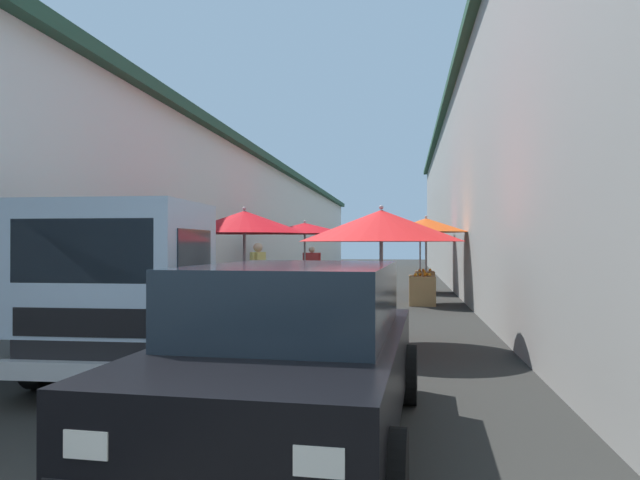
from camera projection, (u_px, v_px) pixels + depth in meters
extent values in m
plane|color=#282826|center=(348.00, 302.00, 15.96)|extent=(90.00, 90.00, 0.00)
cube|color=silver|center=(156.00, 226.00, 19.20)|extent=(49.50, 7.00, 4.46)
cube|color=#284C38|center=(156.00, 157.00, 19.22)|extent=(49.80, 7.50, 0.24)
cube|color=gray|center=(576.00, 185.00, 17.22)|extent=(49.50, 7.00, 6.81)
cube|color=#284C38|center=(575.00, 69.00, 17.24)|extent=(49.80, 7.50, 0.24)
cylinder|color=#9E9EA3|center=(426.00, 261.00, 15.33)|extent=(0.06, 0.06, 2.32)
cone|color=#D84C14|center=(426.00, 225.00, 15.34)|extent=(2.28, 2.28, 0.38)
sphere|color=#9E9EA3|center=(426.00, 217.00, 15.34)|extent=(0.07, 0.07, 0.07)
cube|color=#9E7547|center=(422.00, 290.00, 15.16)|extent=(0.95, 0.68, 0.77)
sphere|color=orange|center=(416.00, 275.00, 14.92)|extent=(0.09, 0.09, 0.09)
sphere|color=orange|center=(420.00, 274.00, 15.15)|extent=(0.09, 0.09, 0.09)
sphere|color=orange|center=(427.00, 274.00, 15.24)|extent=(0.09, 0.09, 0.09)
sphere|color=orange|center=(425.00, 272.00, 15.34)|extent=(0.09, 0.09, 0.09)
sphere|color=orange|center=(425.00, 275.00, 15.02)|extent=(0.09, 0.09, 0.09)
sphere|color=orange|center=(430.00, 275.00, 15.03)|extent=(0.09, 0.09, 0.09)
cylinder|color=#9E9EA3|center=(381.00, 280.00, 8.74)|extent=(0.06, 0.06, 2.15)
cone|color=red|center=(381.00, 226.00, 8.75)|extent=(2.54, 2.54, 0.49)
sphere|color=#9E9EA3|center=(381.00, 207.00, 8.75)|extent=(0.07, 0.07, 0.07)
cube|color=brown|center=(368.00, 326.00, 8.69)|extent=(0.98, 0.61, 0.73)
sphere|color=orange|center=(361.00, 300.00, 8.56)|extent=(0.09, 0.09, 0.09)
sphere|color=orange|center=(365.00, 299.00, 8.83)|extent=(0.09, 0.09, 0.09)
sphere|color=orange|center=(382.00, 299.00, 8.74)|extent=(0.09, 0.09, 0.09)
sphere|color=orange|center=(357.00, 298.00, 8.95)|extent=(0.09, 0.09, 0.09)
cylinder|color=#9E9EA3|center=(244.00, 272.00, 10.34)|extent=(0.06, 0.06, 2.23)
cone|color=red|center=(244.00, 222.00, 10.35)|extent=(2.34, 2.34, 0.41)
sphere|color=#9E9EA3|center=(244.00, 209.00, 10.35)|extent=(0.07, 0.07, 0.07)
cube|color=olive|center=(232.00, 313.00, 10.33)|extent=(0.91, 0.71, 0.75)
sphere|color=orange|center=(245.00, 286.00, 10.52)|extent=(0.09, 0.09, 0.09)
sphere|color=orange|center=(231.00, 290.00, 10.28)|extent=(0.09, 0.09, 0.09)
sphere|color=orange|center=(216.00, 290.00, 10.18)|extent=(0.09, 0.09, 0.09)
sphere|color=orange|center=(244.00, 288.00, 10.57)|extent=(0.09, 0.09, 0.09)
cylinder|color=#9E9EA3|center=(420.00, 257.00, 19.08)|extent=(0.06, 0.06, 2.37)
cone|color=red|center=(420.00, 227.00, 19.09)|extent=(2.13, 2.13, 0.32)
sphere|color=#9E9EA3|center=(420.00, 221.00, 19.09)|extent=(0.07, 0.07, 0.07)
cube|color=olive|center=(425.00, 282.00, 19.13)|extent=(0.89, 0.64, 0.70)
sphere|color=orange|center=(430.00, 270.00, 19.15)|extent=(0.09, 0.09, 0.09)
sphere|color=orange|center=(430.00, 270.00, 19.33)|extent=(0.09, 0.09, 0.09)
sphere|color=orange|center=(423.00, 270.00, 19.23)|extent=(0.09, 0.09, 0.09)
sphere|color=orange|center=(420.00, 270.00, 18.94)|extent=(0.09, 0.09, 0.09)
cylinder|color=#9E9EA3|center=(305.00, 261.00, 16.52)|extent=(0.06, 0.06, 2.24)
cone|color=red|center=(305.00, 228.00, 16.52)|extent=(2.70, 2.70, 0.32)
sphere|color=#9E9EA3|center=(305.00, 222.00, 16.52)|extent=(0.07, 0.07, 0.07)
cube|color=olive|center=(312.00, 287.00, 16.43)|extent=(0.84, 0.59, 0.78)
sphere|color=orange|center=(319.00, 271.00, 16.43)|extent=(0.09, 0.09, 0.09)
sphere|color=orange|center=(307.00, 272.00, 16.18)|extent=(0.09, 0.09, 0.09)
sphere|color=orange|center=(310.00, 271.00, 16.74)|extent=(0.09, 0.09, 0.09)
sphere|color=orange|center=(316.00, 270.00, 16.44)|extent=(0.09, 0.09, 0.09)
sphere|color=orange|center=(308.00, 271.00, 16.56)|extent=(0.09, 0.09, 0.09)
cube|color=black|center=(294.00, 374.00, 4.61)|extent=(3.97, 1.87, 0.64)
cube|color=#19232D|center=(298.00, 298.00, 4.76)|extent=(2.40, 1.61, 0.56)
cube|color=silver|center=(320.00, 460.00, 2.60)|extent=(0.07, 0.24, 0.14)
cube|color=silver|center=(88.00, 443.00, 2.82)|extent=(0.07, 0.24, 0.14)
cylinder|color=black|center=(106.00, 461.00, 3.46)|extent=(0.61, 0.22, 0.60)
cylinder|color=black|center=(407.00, 375.00, 5.75)|extent=(0.61, 0.22, 0.60)
cylinder|color=black|center=(244.00, 368.00, 6.07)|extent=(0.61, 0.22, 0.60)
cube|color=black|center=(173.00, 325.00, 7.88)|extent=(4.84, 1.62, 0.36)
cube|color=#ADC6E0|center=(118.00, 266.00, 6.27)|extent=(1.59, 1.80, 1.40)
cube|color=#19232D|center=(82.00, 251.00, 5.54)|extent=(0.11, 1.47, 0.63)
cube|color=#19232D|center=(118.00, 250.00, 6.27)|extent=(1.10, 1.81, 0.45)
cube|color=black|center=(82.00, 322.00, 5.52)|extent=(0.11, 1.40, 0.28)
cube|color=silver|center=(77.00, 372.00, 5.44)|extent=(0.18, 1.75, 0.18)
cube|color=gray|center=(245.00, 290.00, 8.60)|extent=(3.16, 0.16, 0.50)
cube|color=gray|center=(142.00, 289.00, 8.79)|extent=(3.16, 0.16, 0.50)
cube|color=gray|center=(222.00, 282.00, 10.24)|extent=(0.11, 1.65, 0.50)
cylinder|color=black|center=(194.00, 360.00, 6.16)|extent=(0.73, 0.24, 0.72)
cylinder|color=black|center=(43.00, 357.00, 6.36)|extent=(0.73, 0.24, 0.72)
cylinder|color=black|center=(258.00, 322.00, 9.21)|extent=(0.73, 0.24, 0.72)
cylinder|color=black|center=(154.00, 320.00, 9.41)|extent=(0.73, 0.24, 0.72)
cylinder|color=#665B4C|center=(314.00, 281.00, 19.24)|extent=(0.14, 0.14, 0.76)
cylinder|color=#665B4C|center=(309.00, 281.00, 19.20)|extent=(0.14, 0.14, 0.76)
cube|color=#B73333|center=(312.00, 261.00, 19.22)|extent=(0.34, 0.48, 0.57)
sphere|color=tan|center=(312.00, 250.00, 19.23)|extent=(0.21, 0.21, 0.21)
cylinder|color=#B73333|center=(320.00, 260.00, 19.28)|extent=(0.08, 0.08, 0.51)
cylinder|color=#B73333|center=(304.00, 260.00, 19.17)|extent=(0.08, 0.08, 0.51)
cylinder|color=#232328|center=(256.00, 295.00, 13.52)|extent=(0.14, 0.14, 0.82)
cylinder|color=#232328|center=(259.00, 294.00, 13.67)|extent=(0.14, 0.14, 0.82)
cube|color=#D8C666|center=(258.00, 265.00, 13.60)|extent=(0.50, 0.28, 0.61)
sphere|color=tan|center=(258.00, 247.00, 13.60)|extent=(0.22, 0.22, 0.22)
cylinder|color=#D8C666|center=(253.00, 264.00, 13.33)|extent=(0.08, 0.08, 0.55)
cylinder|color=#D8C666|center=(263.00, 263.00, 13.87)|extent=(0.08, 0.08, 0.55)
cylinder|color=red|center=(280.00, 301.00, 11.89)|extent=(0.30, 0.30, 0.03)
cylinder|color=red|center=(281.00, 311.00, 12.00)|extent=(0.04, 0.04, 0.42)
cylinder|color=red|center=(274.00, 311.00, 11.90)|extent=(0.04, 0.04, 0.42)
cylinder|color=red|center=(278.00, 312.00, 11.78)|extent=(0.04, 0.04, 0.42)
cylinder|color=red|center=(285.00, 312.00, 11.87)|extent=(0.04, 0.04, 0.42)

